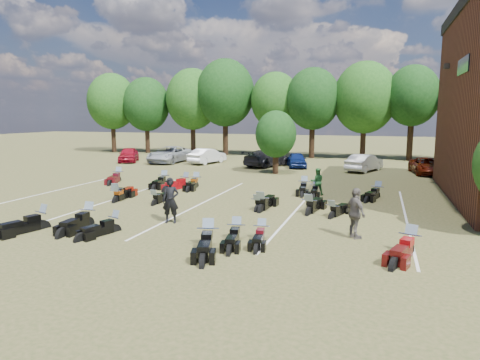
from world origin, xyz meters
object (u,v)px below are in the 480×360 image
at_px(car_0, 129,155).
at_px(person_black, 171,200).
at_px(motorcycle_3, 208,247).
at_px(motorcycle_7, 117,201).
at_px(motorcycle_0, 42,229).
at_px(motorcycle_14, 119,181).
at_px(person_green, 317,182).
at_px(person_grey, 355,213).
at_px(car_4, 297,160).

height_order(car_0, person_black, person_black).
bearing_deg(car_0, person_black, -78.32).
xyz_separation_m(motorcycle_3, motorcycle_7, (-7.80, 6.04, 0.00)).
xyz_separation_m(car_0, motorcycle_0, (10.51, -22.84, -0.71)).
height_order(motorcycle_0, motorcycle_14, motorcycle_0).
relative_size(car_0, motorcycle_0, 1.68).
distance_m(car_0, person_green, 23.38).
distance_m(person_green, motorcycle_0, 14.57).
relative_size(person_grey, motorcycle_0, 0.77).
bearing_deg(motorcycle_0, person_green, 64.07).
xyz_separation_m(car_4, motorcycle_3, (1.34, -23.79, -0.65)).
relative_size(car_4, motorcycle_7, 1.57).
bearing_deg(motorcycle_14, motorcycle_3, -61.15).
relative_size(person_black, person_green, 1.25).
relative_size(car_0, motorcycle_14, 1.68).
xyz_separation_m(person_green, motorcycle_14, (-13.89, 0.86, -0.78)).
bearing_deg(motorcycle_0, car_0, 130.10).
height_order(person_black, person_grey, person_black).
relative_size(car_0, car_4, 1.09).
xyz_separation_m(car_0, person_green, (20.12, -11.91, 0.07)).
bearing_deg(person_black, person_grey, -14.18).
xyz_separation_m(car_4, motorcycle_0, (-6.04, -23.61, -0.65)).
bearing_deg(person_grey, motorcycle_7, 39.72).
xyz_separation_m(car_0, motorcycle_14, (6.23, -11.05, -0.71)).
bearing_deg(car_0, car_4, -22.20).
relative_size(person_black, motorcycle_0, 0.79).
bearing_deg(motorcycle_0, car_4, 91.04).
bearing_deg(car_4, motorcycle_0, -120.02).
bearing_deg(car_0, motorcycle_0, -90.17).
bearing_deg(car_4, motorcycle_14, -146.80).
height_order(car_0, car_4, car_0).
distance_m(person_black, person_green, 9.81).
distance_m(car_0, person_grey, 30.44).
xyz_separation_m(person_black, motorcycle_0, (-4.55, -2.52, -0.98)).
distance_m(motorcycle_0, motorcycle_3, 7.39).
relative_size(car_4, motorcycle_3, 1.51).
bearing_deg(person_black, motorcycle_14, 119.07).
bearing_deg(car_0, motorcycle_7, -84.14).
height_order(person_grey, motorcycle_3, person_grey).
height_order(motorcycle_7, motorcycle_14, motorcycle_14).
bearing_deg(person_green, motorcycle_7, 9.83).
height_order(person_green, motorcycle_3, person_green).
bearing_deg(motorcycle_7, car_0, -64.39).
bearing_deg(motorcycle_0, motorcycle_3, 13.97).
height_order(person_grey, motorcycle_14, person_grey).
relative_size(person_green, motorcycle_7, 0.65).
bearing_deg(motorcycle_7, car_4, -115.11).
xyz_separation_m(person_black, person_grey, (7.64, 0.05, -0.02)).
distance_m(car_0, motorcycle_3, 29.17).
xyz_separation_m(motorcycle_0, motorcycle_14, (-4.28, 11.79, 0.00)).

